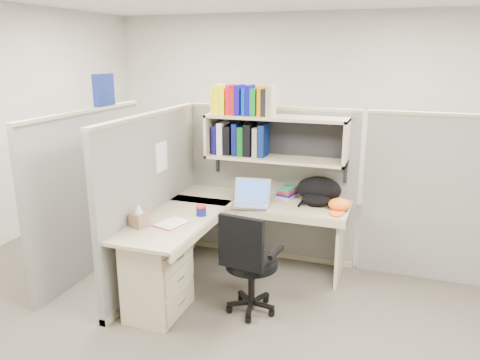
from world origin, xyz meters
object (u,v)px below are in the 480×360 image
at_px(desk, 188,255).
at_px(snack_canister, 201,210).
at_px(laptop, 250,193).
at_px(backpack, 318,191).
at_px(task_chair, 249,278).

height_order(desk, snack_canister, snack_canister).
xyz_separation_m(laptop, backpack, (0.60, 0.28, 0.00)).
bearing_deg(snack_canister, backpack, 36.30).
xyz_separation_m(desk, laptop, (0.36, 0.65, 0.42)).
relative_size(desk, laptop, 4.98).
height_order(backpack, task_chair, backpack).
relative_size(backpack, snack_canister, 4.57).
bearing_deg(snack_canister, desk, -95.57).
distance_m(desk, task_chair, 0.59).
bearing_deg(laptop, snack_canister, -136.91).
height_order(desk, backpack, backpack).
bearing_deg(snack_canister, task_chair, -26.16).
bearing_deg(backpack, task_chair, -92.46).
bearing_deg(laptop, backpack, 17.88).
xyz_separation_m(laptop, task_chair, (0.21, -0.68, -0.53)).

